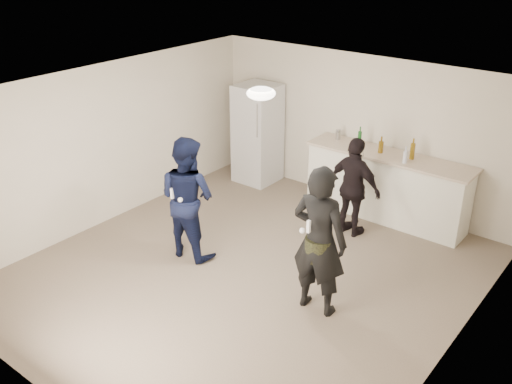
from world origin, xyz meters
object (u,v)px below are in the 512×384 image
Objects in this scene: counter at (386,188)px; fridge at (258,134)px; man at (187,197)px; woman at (319,241)px; shaker at (338,134)px; spectator at (354,188)px.

fridge is at bearing -178.43° from counter.
man is at bearing -121.53° from counter.
woman is at bearing 176.90° from man.
spectator reaches higher than shaker.
shaker is 0.09× the size of woman.
spectator is (2.40, -0.74, -0.13)m from fridge.
spectator is at bearing -17.03° from fridge.
man is 1.14× the size of spectator.
fridge reaches higher than counter.
woman is 2.04m from spectator.
spectator is at bearing -131.80° from man.
shaker reaches higher than counter.
counter is at bearing -124.94° from man.
woman reaches higher than spectator.
fridge is at bearing -9.93° from spectator.
fridge is 10.59× the size of shaker.
counter is 1.37× the size of woman.
fridge is 2.82m from man.
counter is at bearing -6.23° from shaker.
shaker is (-0.99, 0.11, 0.65)m from counter.
man is 2.49m from spectator.
counter is 1.44× the size of fridge.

